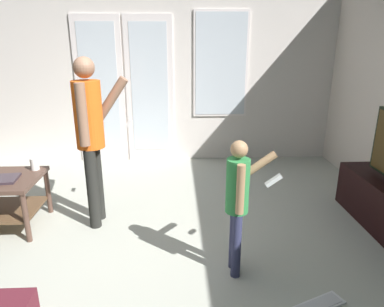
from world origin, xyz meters
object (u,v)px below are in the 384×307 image
(person_adult, at_px, (91,129))
(laptop_closed, at_px, (0,179))
(cup_near_edge, at_px, (35,164))
(person_child, at_px, (239,197))
(loose_keyboard, at_px, (316,307))

(person_adult, relative_size, laptop_closed, 5.14)
(person_adult, xyz_separation_m, cup_near_edge, (-0.63, 0.17, -0.40))
(person_child, distance_m, loose_keyboard, 0.92)
(cup_near_edge, bearing_deg, laptop_closed, -128.79)
(person_adult, xyz_separation_m, loose_keyboard, (1.75, -1.28, -0.96))
(loose_keyboard, xyz_separation_m, laptop_closed, (-2.60, 1.17, 0.52))
(person_adult, distance_m, loose_keyboard, 2.37)
(cup_near_edge, bearing_deg, person_adult, -14.80)
(loose_keyboard, bearing_deg, person_child, 138.77)
(person_child, bearing_deg, cup_near_edge, 151.68)
(person_child, distance_m, laptop_closed, 2.24)
(loose_keyboard, bearing_deg, laptop_closed, 155.78)
(person_adult, xyz_separation_m, laptop_closed, (-0.86, -0.11, -0.45))
(person_adult, relative_size, cup_near_edge, 13.55)
(person_child, bearing_deg, laptop_closed, 160.68)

